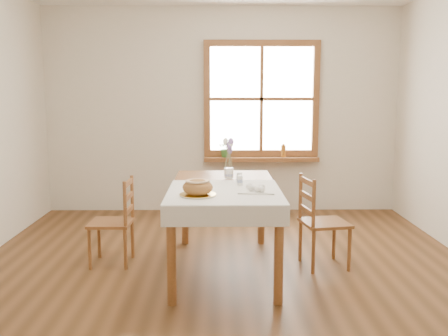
# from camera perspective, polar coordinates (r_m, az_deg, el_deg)

# --- Properties ---
(ground) EXTENTS (5.00, 5.00, 0.00)m
(ground) POSITION_cam_1_polar(r_m,az_deg,el_deg) (4.21, 0.05, -12.83)
(ground) COLOR brown
(ground) RESTS_ON ground
(room_walls) EXTENTS (4.60, 5.10, 2.65)m
(room_walls) POSITION_cam_1_polar(r_m,az_deg,el_deg) (3.92, 0.05, 11.05)
(room_walls) COLOR silver
(room_walls) RESTS_ON ground
(window) EXTENTS (1.46, 0.08, 1.46)m
(window) POSITION_cam_1_polar(r_m,az_deg,el_deg) (6.41, 4.29, 7.87)
(window) COLOR brown
(window) RESTS_ON ground
(window_sill) EXTENTS (1.46, 0.20, 0.05)m
(window_sill) POSITION_cam_1_polar(r_m,az_deg,el_deg) (6.40, 4.27, 1.03)
(window_sill) COLOR brown
(window_sill) RESTS_ON ground
(dining_table) EXTENTS (0.90, 1.60, 0.75)m
(dining_table) POSITION_cam_1_polar(r_m,az_deg,el_deg) (4.31, -0.00, -3.09)
(dining_table) COLOR brown
(dining_table) RESTS_ON ground
(table_linen) EXTENTS (0.91, 0.99, 0.01)m
(table_linen) POSITION_cam_1_polar(r_m,az_deg,el_deg) (3.99, 0.05, -2.73)
(table_linen) COLOR white
(table_linen) RESTS_ON dining_table
(chair_left) EXTENTS (0.39, 0.38, 0.79)m
(chair_left) POSITION_cam_1_polar(r_m,az_deg,el_deg) (4.62, -12.80, -5.96)
(chair_left) COLOR brown
(chair_left) RESTS_ON ground
(chair_right) EXTENTS (0.46, 0.45, 0.82)m
(chair_right) POSITION_cam_1_polar(r_m,az_deg,el_deg) (4.52, 11.45, -6.00)
(chair_right) COLOR brown
(chair_right) RESTS_ON ground
(bread_plate) EXTENTS (0.27, 0.27, 0.01)m
(bread_plate) POSITION_cam_1_polar(r_m,az_deg,el_deg) (3.81, -3.02, -3.10)
(bread_plate) COLOR silver
(bread_plate) RESTS_ON table_linen
(bread_loaf) EXTENTS (0.23, 0.23, 0.13)m
(bread_loaf) POSITION_cam_1_polar(r_m,az_deg,el_deg) (3.80, -3.03, -2.05)
(bread_loaf) COLOR #AC783D
(bread_loaf) RESTS_ON bread_plate
(egg_napkin) EXTENTS (0.31, 0.27, 0.01)m
(egg_napkin) POSITION_cam_1_polar(r_m,az_deg,el_deg) (3.97, 3.73, -2.63)
(egg_napkin) COLOR white
(egg_napkin) RESTS_ON table_linen
(eggs) EXTENTS (0.24, 0.22, 0.05)m
(eggs) POSITION_cam_1_polar(r_m,az_deg,el_deg) (3.97, 3.73, -2.19)
(eggs) COLOR silver
(eggs) RESTS_ON egg_napkin
(salt_shaker) EXTENTS (0.05, 0.05, 0.09)m
(salt_shaker) POSITION_cam_1_polar(r_m,az_deg,el_deg) (4.23, 1.84, -1.39)
(salt_shaker) COLOR silver
(salt_shaker) RESTS_ON table_linen
(pepper_shaker) EXTENTS (0.05, 0.05, 0.09)m
(pepper_shaker) POSITION_cam_1_polar(r_m,az_deg,el_deg) (4.36, 1.75, -1.06)
(pepper_shaker) COLOR silver
(pepper_shaker) RESTS_ON table_linen
(flower_vase) EXTENTS (0.10, 0.10, 0.09)m
(flower_vase) POSITION_cam_1_polar(r_m,az_deg,el_deg) (4.60, 0.56, -0.67)
(flower_vase) COLOR silver
(flower_vase) RESTS_ON dining_table
(lavender_bouquet) EXTENTS (0.15, 0.15, 0.28)m
(lavender_bouquet) POSITION_cam_1_polar(r_m,az_deg,el_deg) (4.57, 0.57, 1.60)
(lavender_bouquet) COLOR #7B5DA5
(lavender_bouquet) RESTS_ON flower_vase
(potted_plant) EXTENTS (0.22, 0.24, 0.18)m
(potted_plant) POSITION_cam_1_polar(r_m,az_deg,el_deg) (6.36, 0.28, 2.06)
(potted_plant) COLOR #386D2B
(potted_plant) RESTS_ON window_sill
(amber_bottle) EXTENTS (0.07, 0.07, 0.17)m
(amber_bottle) POSITION_cam_1_polar(r_m,az_deg,el_deg) (6.41, 6.80, 2.02)
(amber_bottle) COLOR #B06820
(amber_bottle) RESTS_ON window_sill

